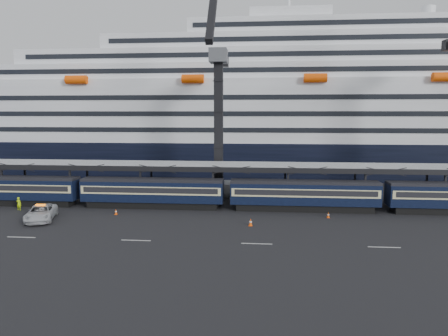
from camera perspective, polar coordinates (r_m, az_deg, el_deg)
The scene contains 11 objects.
ground at distance 45.51m, azimuth 22.87°, elevation -8.82°, with size 260.00×260.00×0.00m, color black.
train at distance 53.31m, azimuth 14.93°, elevation -3.65°, with size 133.05×3.00×4.05m.
canopy at distance 57.65m, azimuth 18.90°, elevation 0.11°, with size 130.00×6.25×5.53m.
cruise_ship at distance 88.39m, azimuth 13.42°, elevation 7.45°, with size 214.09×28.84×34.00m.
crane_dark_near at distance 60.35m, azimuth -0.82°, elevation 7.21°, with size 4.50×17.75×35.08m.
pickup_truck at distance 52.17m, azimuth -24.69°, elevation -5.84°, with size 2.93×6.36×1.77m, color #B3B5BA.
worker at distance 58.77m, azimuth -27.26°, elevation -4.54°, with size 0.63×0.42×1.73m, color #BDF10C.
traffic_cone_a at distance 54.02m, azimuth -23.67°, elevation -5.87°, with size 0.39×0.39×0.79m.
traffic_cone_b at distance 51.95m, azimuth -15.19°, elevation -6.05°, with size 0.36×0.36×0.72m.
traffic_cone_c at distance 45.34m, azimuth 3.81°, elevation -7.71°, with size 0.43×0.43×0.87m.
traffic_cone_d at distance 50.25m, azimuth 14.67°, elevation -6.50°, with size 0.35×0.35×0.70m.
Camera 1 is at (-13.98, -41.46, 12.53)m, focal length 32.00 mm.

